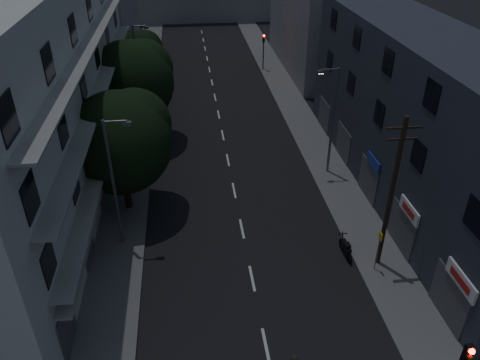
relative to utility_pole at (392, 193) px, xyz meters
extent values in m
plane|color=black|center=(-7.27, 18.20, -4.87)|extent=(160.00, 160.00, 0.00)
cube|color=#565659|center=(-14.77, 18.20, -4.79)|extent=(3.00, 90.00, 0.15)
cube|color=#565659|center=(0.23, 18.20, -4.79)|extent=(3.00, 90.00, 0.15)
cube|color=beige|center=(-7.27, -4.80, -4.86)|extent=(0.15, 2.00, 0.01)
cube|color=beige|center=(-7.27, -0.30, -4.86)|extent=(0.15, 2.00, 0.01)
cube|color=beige|center=(-7.27, 4.20, -4.86)|extent=(0.15, 2.00, 0.01)
cube|color=beige|center=(-7.27, 8.70, -4.86)|extent=(0.15, 2.00, 0.01)
cube|color=beige|center=(-7.27, 13.20, -4.86)|extent=(0.15, 2.00, 0.01)
cube|color=beige|center=(-7.27, 17.70, -4.86)|extent=(0.15, 2.00, 0.01)
cube|color=beige|center=(-7.27, 22.20, -4.86)|extent=(0.15, 2.00, 0.01)
cube|color=beige|center=(-7.27, 26.70, -4.86)|extent=(0.15, 2.00, 0.01)
cube|color=beige|center=(-7.27, 31.20, -4.86)|extent=(0.15, 2.00, 0.01)
cube|color=beige|center=(-7.27, 35.70, -4.86)|extent=(0.15, 2.00, 0.01)
cube|color=beige|center=(-7.27, 40.20, -4.86)|extent=(0.15, 2.00, 0.01)
cube|color=beige|center=(-7.27, 44.70, -4.86)|extent=(0.15, 2.00, 0.01)
cube|color=beige|center=(-7.27, 49.20, -4.86)|extent=(0.15, 2.00, 0.01)
cube|color=beige|center=(-7.27, 53.70, -4.86)|extent=(0.15, 2.00, 0.01)
cube|color=#B4B4AF|center=(-19.27, 11.20, 2.13)|extent=(6.00, 36.00, 14.00)
cube|color=black|center=(-16.25, -3.80, -2.87)|extent=(0.06, 1.60, 1.60)
cube|color=black|center=(-16.25, 2.20, -2.87)|extent=(0.06, 1.60, 1.60)
cube|color=black|center=(-16.25, 8.20, -2.87)|extent=(0.06, 1.60, 1.60)
cube|color=black|center=(-16.25, 14.20, -2.87)|extent=(0.06, 1.60, 1.60)
cube|color=black|center=(-16.25, 20.20, -2.87)|extent=(0.06, 1.60, 1.60)
cube|color=black|center=(-16.25, 26.20, -2.87)|extent=(0.06, 1.60, 1.60)
cube|color=black|center=(-16.25, -3.80, 0.33)|extent=(0.06, 1.60, 1.60)
cube|color=black|center=(-16.25, 2.20, 0.33)|extent=(0.06, 1.60, 1.60)
cube|color=black|center=(-16.25, 8.20, 0.33)|extent=(0.06, 1.60, 1.60)
cube|color=black|center=(-16.25, 14.20, 0.33)|extent=(0.06, 1.60, 1.60)
cube|color=black|center=(-16.25, 20.20, 0.33)|extent=(0.06, 1.60, 1.60)
cube|color=black|center=(-16.25, 26.20, 0.33)|extent=(0.06, 1.60, 1.60)
cube|color=black|center=(-16.25, -3.80, 3.53)|extent=(0.06, 1.60, 1.60)
cube|color=black|center=(-16.25, 2.20, 3.53)|extent=(0.06, 1.60, 1.60)
cube|color=black|center=(-16.25, 8.20, 3.53)|extent=(0.06, 1.60, 1.60)
cube|color=black|center=(-16.25, 14.20, 3.53)|extent=(0.06, 1.60, 1.60)
cube|color=black|center=(-16.25, 20.20, 3.53)|extent=(0.06, 1.60, 1.60)
cube|color=black|center=(-16.25, 26.20, 3.53)|extent=(0.06, 1.60, 1.60)
cube|color=black|center=(-16.25, -3.80, 6.73)|extent=(0.06, 1.60, 1.60)
cube|color=black|center=(-16.25, 2.20, 6.73)|extent=(0.06, 1.60, 1.60)
cube|color=black|center=(-16.25, 8.20, 6.73)|extent=(0.06, 1.60, 1.60)
cube|color=black|center=(-16.25, 14.20, 6.73)|extent=(0.06, 1.60, 1.60)
cube|color=gray|center=(-15.77, 11.20, -0.87)|extent=(1.00, 32.40, 0.12)
cube|color=gray|center=(-15.77, 11.20, 2.33)|extent=(1.00, 32.40, 0.12)
cube|color=gray|center=(-15.77, 11.20, 5.53)|extent=(1.00, 32.40, 0.12)
cube|color=gray|center=(-15.87, 11.20, -1.77)|extent=(0.80, 32.40, 0.12)
cube|color=#424247|center=(-16.24, -3.80, -3.47)|extent=(0.06, 2.40, 2.40)
cube|color=#424247|center=(-16.24, 2.20, -3.47)|extent=(0.06, 2.40, 2.40)
cube|color=#424247|center=(-16.24, 8.20, -3.47)|extent=(0.06, 2.40, 2.40)
cube|color=#424247|center=(-16.24, 14.20, -3.47)|extent=(0.06, 2.40, 2.40)
cube|color=#424247|center=(-16.24, 20.20, -3.47)|extent=(0.06, 2.40, 2.40)
cube|color=#424247|center=(-16.24, 26.20, -3.47)|extent=(0.06, 2.40, 2.40)
cube|color=#272A36|center=(4.73, 7.20, 0.63)|extent=(6.00, 28.00, 11.00)
cube|color=black|center=(1.71, -4.30, 1.43)|extent=(0.06, 1.40, 1.50)
cube|color=black|center=(1.71, 1.20, 1.43)|extent=(0.06, 1.40, 1.50)
cube|color=black|center=(1.71, 6.70, 1.43)|extent=(0.06, 1.40, 1.50)
cube|color=black|center=(1.71, 12.20, 1.43)|extent=(0.06, 1.40, 1.50)
cube|color=black|center=(1.71, 17.70, 1.43)|extent=(0.06, 1.40, 1.50)
cube|color=black|center=(1.71, 1.20, 4.73)|extent=(0.06, 1.40, 1.50)
cube|color=black|center=(1.71, 6.70, 4.73)|extent=(0.06, 1.40, 1.50)
cube|color=black|center=(1.71, 12.20, 4.73)|extent=(0.06, 1.40, 1.50)
cube|color=black|center=(1.71, 17.70, 4.73)|extent=(0.06, 1.40, 1.50)
cube|color=#424247|center=(1.70, -4.30, -3.47)|extent=(0.06, 3.00, 2.60)
cube|color=#424247|center=(1.70, 1.20, -3.47)|extent=(0.06, 3.00, 2.60)
cube|color=#424247|center=(1.70, 6.70, -3.47)|extent=(0.06, 3.00, 2.60)
cube|color=#424247|center=(1.70, 12.20, -3.47)|extent=(0.06, 3.00, 2.60)
cube|color=#424247|center=(1.70, 17.70, -3.47)|extent=(0.06, 3.00, 2.60)
cube|color=silver|center=(1.63, -4.80, -1.77)|extent=(0.12, 2.40, 0.80)
cube|color=#B21414|center=(1.55, -4.80, -1.77)|extent=(0.02, 1.60, 0.36)
cube|color=silver|center=(1.63, 0.70, -1.77)|extent=(0.12, 2.20, 0.80)
cube|color=#B21414|center=(1.55, 0.70, -1.77)|extent=(0.02, 1.40, 0.36)
cube|color=navy|center=(1.63, 6.20, -1.77)|extent=(0.12, 2.00, 0.70)
cube|color=slate|center=(4.73, 35.20, 1.63)|extent=(6.00, 20.00, 13.00)
cylinder|color=black|center=(-14.50, 7.36, -2.55)|extent=(0.44, 0.44, 4.34)
sphere|color=black|center=(-14.50, 7.36, 0.05)|extent=(6.50, 6.50, 6.50)
sphere|color=black|center=(-13.52, 8.17, 0.87)|extent=(4.55, 4.55, 4.55)
sphere|color=black|center=(-15.31, 6.71, 0.54)|extent=(4.23, 4.23, 4.23)
cylinder|color=black|center=(-14.53, 17.53, -2.45)|extent=(0.44, 0.44, 4.53)
sphere|color=black|center=(-14.53, 17.53, 0.26)|extent=(6.82, 6.82, 6.82)
sphere|color=black|center=(-13.51, 18.38, 1.11)|extent=(4.77, 4.77, 4.77)
sphere|color=black|center=(-15.39, 16.84, 0.77)|extent=(4.43, 4.43, 4.43)
cylinder|color=black|center=(-14.87, 29.38, -3.03)|extent=(0.44, 0.44, 3.38)
sphere|color=black|center=(-14.87, 29.38, -1.00)|extent=(5.04, 5.04, 5.04)
sphere|color=black|center=(-14.11, 30.01, -0.37)|extent=(3.53, 3.53, 3.53)
sphere|color=black|center=(-15.50, 28.88, -0.63)|extent=(3.28, 3.28, 3.28)
cube|color=black|center=(-0.69, -9.08, -1.07)|extent=(0.28, 0.22, 0.90)
sphere|color=#FF0C05|center=(-0.69, -9.23, -0.74)|extent=(0.22, 0.22, 0.22)
sphere|color=#3F330C|center=(-0.69, -9.23, -1.04)|extent=(0.22, 0.22, 0.22)
cylinder|color=black|center=(-0.93, 34.66, -3.12)|extent=(0.12, 0.12, 3.20)
cube|color=black|center=(-0.93, 34.66, -1.07)|extent=(0.28, 0.22, 0.90)
sphere|color=#FF0C05|center=(-0.93, 34.51, -0.74)|extent=(0.22, 0.22, 0.22)
sphere|color=#3F330C|center=(-0.93, 34.51, -1.04)|extent=(0.22, 0.22, 0.22)
sphere|color=black|center=(-0.93, 34.51, -1.34)|extent=(0.22, 0.22, 0.22)
cylinder|color=black|center=(-13.90, 33.36, -3.12)|extent=(0.12, 0.12, 3.20)
cube|color=black|center=(-13.90, 33.36, -1.07)|extent=(0.28, 0.22, 0.90)
sphere|color=black|center=(-13.90, 33.21, -0.74)|extent=(0.22, 0.22, 0.22)
sphere|color=#3F330C|center=(-13.90, 33.21, -1.04)|extent=(0.22, 0.22, 0.22)
sphere|color=#0CFF26|center=(-13.90, 33.21, -1.34)|extent=(0.22, 0.22, 0.22)
cylinder|color=slate|center=(-14.57, 3.56, -0.72)|extent=(0.18, 0.18, 8.00)
cylinder|color=slate|center=(-13.97, 3.56, 3.18)|extent=(1.20, 0.10, 0.10)
cube|color=slate|center=(-13.37, 3.56, 3.03)|extent=(0.45, 0.25, 0.18)
cube|color=#4C4C4C|center=(-13.37, 3.56, 2.93)|extent=(0.35, 0.18, 0.04)
cylinder|color=slate|center=(0.01, 10.34, -0.72)|extent=(0.18, 0.18, 8.00)
cylinder|color=slate|center=(-0.59, 10.34, 3.18)|extent=(1.20, 0.10, 0.10)
cube|color=slate|center=(-1.19, 10.34, 3.03)|extent=(0.45, 0.25, 0.18)
cube|color=#FFD88C|center=(-1.19, 10.34, 2.93)|extent=(0.35, 0.18, 0.04)
cylinder|color=#585B60|center=(-14.59, 24.06, -0.72)|extent=(0.18, 0.18, 8.00)
cylinder|color=#585B60|center=(-13.99, 24.06, 3.18)|extent=(1.20, 0.10, 0.10)
cube|color=#585B60|center=(-13.39, 24.06, 3.03)|extent=(0.45, 0.25, 0.18)
cube|color=#4C4C4C|center=(-13.39, 24.06, 2.93)|extent=(0.35, 0.18, 0.04)
cylinder|color=black|center=(0.00, 0.00, -0.22)|extent=(0.24, 0.24, 9.00)
cube|color=black|center=(0.00, 0.00, 3.68)|extent=(1.80, 0.10, 0.10)
cube|color=black|center=(0.00, 0.00, 3.08)|extent=(1.50, 0.10, 0.10)
cylinder|color=#595B60|center=(-0.40, -0.52, -3.47)|extent=(0.06, 0.06, 2.50)
cube|color=yellow|center=(-0.40, -0.52, -2.42)|extent=(0.05, 0.35, 0.45)
torus|color=black|center=(-1.58, 0.35, -4.56)|extent=(0.14, 0.73, 0.72)
torus|color=black|center=(-1.63, 1.57, -4.56)|extent=(0.14, 0.73, 0.72)
cube|color=black|center=(-1.60, 0.96, -4.24)|extent=(0.30, 1.13, 0.36)
cube|color=black|center=(-1.60, 0.81, -3.97)|extent=(0.33, 0.47, 0.10)
cylinder|color=black|center=(-1.63, 1.52, -4.10)|extent=(0.08, 0.44, 0.86)
cube|color=black|center=(-1.63, 1.62, -3.80)|extent=(0.56, 0.07, 0.04)
camera|label=1|loc=(-10.23, -19.15, 13.19)|focal=35.00mm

